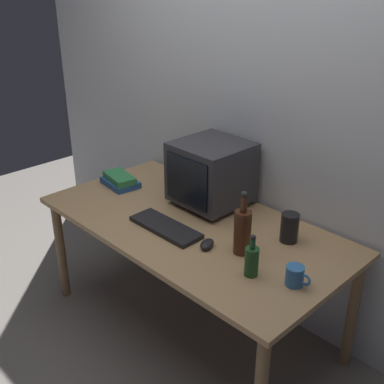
% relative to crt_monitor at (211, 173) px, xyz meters
% --- Properties ---
extents(ground_plane, '(6.00, 6.00, 0.00)m').
position_rel_crt_monitor_xyz_m(ground_plane, '(0.08, -0.23, -0.89)').
color(ground_plane, slate).
extents(back_wall, '(4.00, 0.08, 2.50)m').
position_rel_crt_monitor_xyz_m(back_wall, '(0.08, 0.26, 0.36)').
color(back_wall, silver).
rests_on(back_wall, ground).
extents(desk, '(1.70, 0.88, 0.70)m').
position_rel_crt_monitor_xyz_m(desk, '(0.08, -0.23, -0.26)').
color(desk, tan).
rests_on(desk, ground).
extents(crt_monitor, '(0.38, 0.39, 0.37)m').
position_rel_crt_monitor_xyz_m(crt_monitor, '(0.00, 0.00, 0.00)').
color(crt_monitor, '#333338').
rests_on(crt_monitor, desk).
extents(keyboard, '(0.42, 0.15, 0.02)m').
position_rel_crt_monitor_xyz_m(keyboard, '(0.04, -0.39, -0.18)').
color(keyboard, black).
rests_on(keyboard, desk).
extents(computer_mouse, '(0.09, 0.12, 0.04)m').
position_rel_crt_monitor_xyz_m(computer_mouse, '(0.32, -0.36, -0.17)').
color(computer_mouse, black).
rests_on(computer_mouse, desk).
extents(bottle_tall, '(0.08, 0.08, 0.32)m').
position_rel_crt_monitor_xyz_m(bottle_tall, '(0.46, -0.27, -0.07)').
color(bottle_tall, '#472314').
rests_on(bottle_tall, desk).
extents(bottle_short, '(0.06, 0.06, 0.20)m').
position_rel_crt_monitor_xyz_m(bottle_short, '(0.61, -0.38, -0.12)').
color(bottle_short, '#1E4C23').
rests_on(bottle_short, desk).
extents(book_stack, '(0.26, 0.19, 0.08)m').
position_rel_crt_monitor_xyz_m(book_stack, '(-0.57, -0.22, -0.16)').
color(book_stack, '#28569E').
rests_on(book_stack, desk).
extents(mug, '(0.12, 0.08, 0.09)m').
position_rel_crt_monitor_xyz_m(mug, '(0.79, -0.31, -0.15)').
color(mug, '#3370B2').
rests_on(mug, desk).
extents(metal_canister, '(0.09, 0.09, 0.15)m').
position_rel_crt_monitor_xyz_m(metal_canister, '(0.56, -0.02, -0.12)').
color(metal_canister, black).
rests_on(metal_canister, desk).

